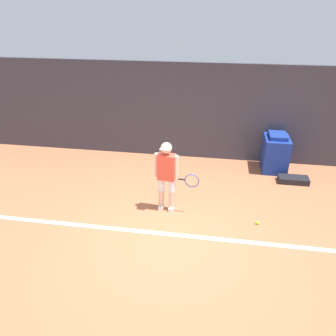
{
  "coord_description": "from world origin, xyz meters",
  "views": [
    {
      "loc": [
        0.76,
        -4.81,
        3.88
      ],
      "look_at": [
        -0.18,
        1.05,
        0.86
      ],
      "focal_mm": 35.0,
      "sensor_mm": 36.0,
      "label": 1
    }
  ],
  "objects_px": {
    "tennis_player": "(167,174)",
    "covered_chair": "(275,153)",
    "tennis_ball": "(258,223)",
    "equipment_bag": "(293,180)"
  },
  "relations": [
    {
      "from": "tennis_ball",
      "to": "equipment_bag",
      "type": "relative_size",
      "value": 0.1
    },
    {
      "from": "tennis_player",
      "to": "tennis_ball",
      "type": "distance_m",
      "value": 2.01
    },
    {
      "from": "covered_chair",
      "to": "equipment_bag",
      "type": "height_order",
      "value": "covered_chair"
    },
    {
      "from": "tennis_player",
      "to": "covered_chair",
      "type": "distance_m",
      "value": 3.31
    },
    {
      "from": "tennis_ball",
      "to": "covered_chair",
      "type": "relative_size",
      "value": 0.07
    },
    {
      "from": "tennis_player",
      "to": "equipment_bag",
      "type": "distance_m",
      "value": 3.32
    },
    {
      "from": "tennis_player",
      "to": "covered_chair",
      "type": "bearing_deg",
      "value": 49.04
    },
    {
      "from": "tennis_ball",
      "to": "equipment_bag",
      "type": "bearing_deg",
      "value": 61.92
    },
    {
      "from": "tennis_player",
      "to": "covered_chair",
      "type": "xyz_separation_m",
      "value": [
        2.42,
        2.23,
        -0.36
      ]
    },
    {
      "from": "tennis_ball",
      "to": "covered_chair",
      "type": "xyz_separation_m",
      "value": [
        0.59,
        2.48,
        0.43
      ]
    }
  ]
}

